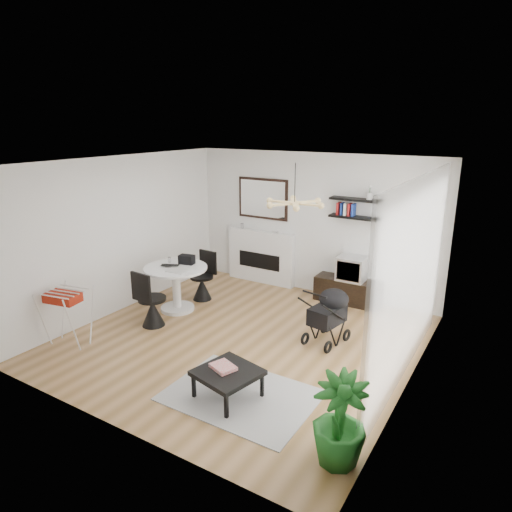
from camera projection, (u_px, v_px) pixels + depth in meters
The scene contains 25 objects.
floor at pixel (242, 339), 7.08m from camera, with size 5.00×5.00×0.00m, color olive.
ceiling at pixel (240, 162), 6.31m from camera, with size 5.00×5.00×0.00m, color white.
wall_back at pixel (313, 224), 8.74m from camera, with size 5.00×5.00×0.00m, color white.
wall_left at pixel (121, 235), 7.94m from camera, with size 5.00×5.00×0.00m, color white.
wall_right at pixel (416, 287), 5.44m from camera, with size 5.00×5.00×0.00m, color white.
sheer_curtain at pixel (412, 280), 5.66m from camera, with size 0.04×3.60×2.60m, color white.
fireplace at pixel (261, 250), 9.41m from camera, with size 1.50×0.17×2.16m.
shelf_lower at pixel (354, 217), 8.13m from camera, with size 0.90×0.25×0.04m, color black.
shelf_upper at pixel (355, 199), 8.04m from camera, with size 0.90×0.25×0.04m, color black.
pendant_lamp at pixel (295, 203), 6.36m from camera, with size 0.90×0.90×0.10m, color tan, non-canonical shape.
tv_console at pixel (348, 291), 8.45m from camera, with size 1.21×0.42×0.45m, color black.
crt_tv at pixel (352, 269), 8.29m from camera, with size 0.50×0.43×0.43m.
dining_table at pixel (176, 282), 8.02m from camera, with size 1.10×1.10×0.81m.
laptop at pixel (169, 266), 7.93m from camera, with size 0.32×0.20×0.03m, color black.
black_bag at pixel (187, 259), 8.10m from camera, with size 0.27×0.16×0.16m, color black.
newspaper at pixel (178, 271), 7.74m from camera, with size 0.35×0.28×0.01m, color silver.
drinking_glass at pixel (169, 260), 8.20m from camera, with size 0.06×0.06×0.09m, color white.
chair_far at pixel (203, 285), 8.59m from camera, with size 0.43×0.44×0.91m.
chair_near at pixel (152, 309), 7.46m from camera, with size 0.46×0.47×0.96m.
drying_rack at pixel (68, 316), 6.79m from camera, with size 0.67×0.64×0.87m.
stroller at pixel (329, 317), 6.91m from camera, with size 0.58×0.79×0.92m.
rug at pixel (241, 395), 5.62m from camera, with size 1.78×1.29×0.01m, color #B0B0B0.
coffee_table at pixel (228, 374), 5.50m from camera, with size 0.82×0.82×0.35m.
magazines at pixel (223, 367), 5.53m from camera, with size 0.30×0.23×0.04m, color red.
potted_plant at pixel (339, 420), 4.40m from camera, with size 0.53×0.53×0.95m, color #1B601D.
Camera 1 is at (3.52, -5.36, 3.26)m, focal length 32.00 mm.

